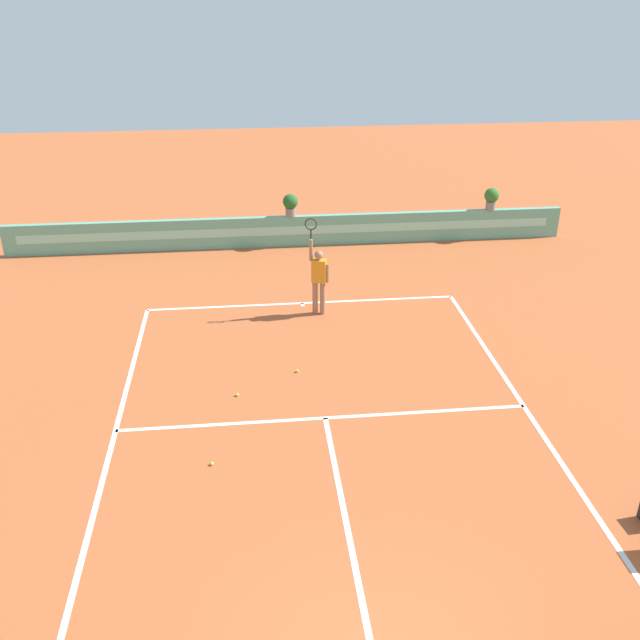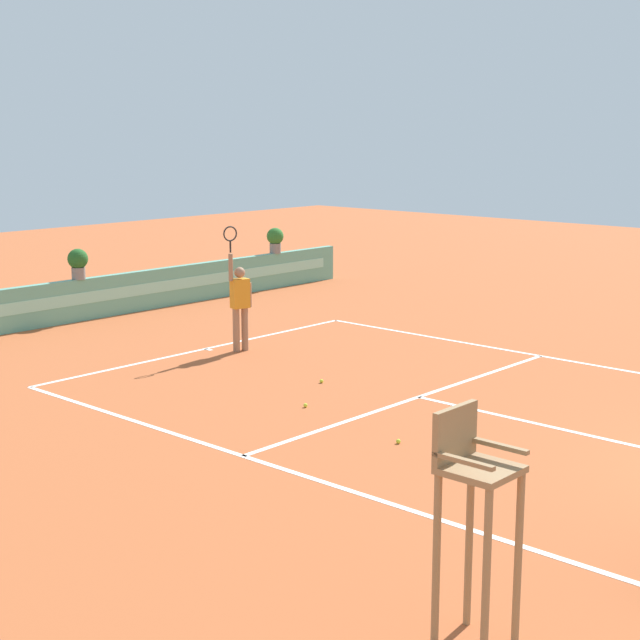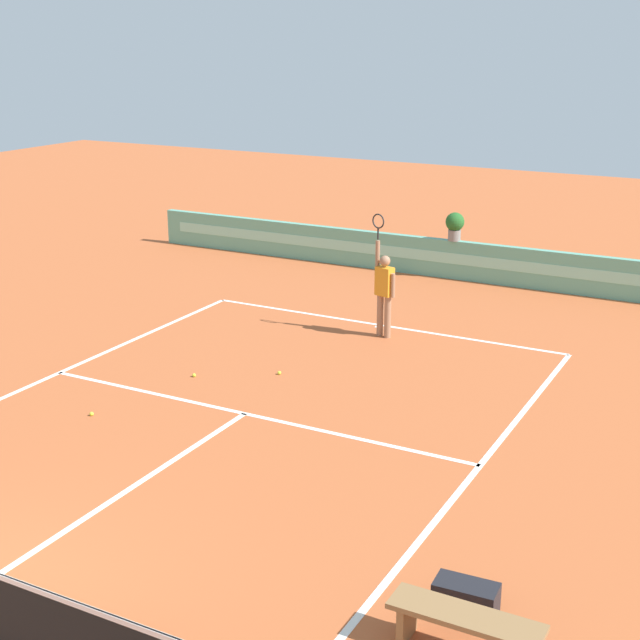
{
  "view_description": "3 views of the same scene",
  "coord_description": "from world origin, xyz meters",
  "px_view_note": "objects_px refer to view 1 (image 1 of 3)",
  "views": [
    {
      "loc": [
        -1.35,
        -5.24,
        7.98
      ],
      "look_at": [
        0.15,
        8.81,
        1.0
      ],
      "focal_mm": 39.43,
      "sensor_mm": 36.0,
      "label": 1
    },
    {
      "loc": [
        -12.99,
        -3.1,
        4.5
      ],
      "look_at": [
        0.15,
        8.81,
        1.0
      ],
      "focal_mm": 54.61,
      "sensor_mm": 36.0,
      "label": 2
    },
    {
      "loc": [
        7.78,
        -5.55,
        6.14
      ],
      "look_at": [
        0.15,
        8.81,
        1.0
      ],
      "focal_mm": 51.59,
      "sensor_mm": 36.0,
      "label": 3
    }
  ],
  "objects_px": {
    "tennis_ball_near_baseline": "(237,395)",
    "potted_plant_centre": "(290,204)",
    "tennis_player": "(319,276)",
    "potted_plant_far_right": "(491,197)",
    "tennis_ball_mid_court": "(212,464)",
    "tennis_ball_by_sideline": "(297,371)"
  },
  "relations": [
    {
      "from": "tennis_ball_mid_court",
      "to": "potted_plant_centre",
      "type": "distance_m",
      "value": 11.56
    },
    {
      "from": "tennis_player",
      "to": "tennis_ball_near_baseline",
      "type": "height_order",
      "value": "tennis_player"
    },
    {
      "from": "tennis_player",
      "to": "tennis_ball_by_sideline",
      "type": "bearing_deg",
      "value": -104.96
    },
    {
      "from": "tennis_player",
      "to": "potted_plant_far_right",
      "type": "bearing_deg",
      "value": 39.65
    },
    {
      "from": "tennis_ball_near_baseline",
      "to": "potted_plant_centre",
      "type": "relative_size",
      "value": 0.09
    },
    {
      "from": "potted_plant_centre",
      "to": "potted_plant_far_right",
      "type": "relative_size",
      "value": 1.0
    },
    {
      "from": "tennis_ball_by_sideline",
      "to": "potted_plant_far_right",
      "type": "height_order",
      "value": "potted_plant_far_right"
    },
    {
      "from": "tennis_player",
      "to": "potted_plant_far_right",
      "type": "distance_m",
      "value": 8.11
    },
    {
      "from": "tennis_ball_mid_court",
      "to": "potted_plant_far_right",
      "type": "bearing_deg",
      "value": 51.92
    },
    {
      "from": "tennis_ball_near_baseline",
      "to": "potted_plant_centre",
      "type": "height_order",
      "value": "potted_plant_centre"
    },
    {
      "from": "tennis_ball_near_baseline",
      "to": "potted_plant_far_right",
      "type": "bearing_deg",
      "value": 47.04
    },
    {
      "from": "tennis_player",
      "to": "potted_plant_centre",
      "type": "xyz_separation_m",
      "value": [
        -0.36,
        5.17,
        0.36
      ]
    },
    {
      "from": "tennis_ball_mid_court",
      "to": "potted_plant_centre",
      "type": "relative_size",
      "value": 0.09
    },
    {
      "from": "tennis_ball_near_baseline",
      "to": "tennis_player",
      "type": "bearing_deg",
      "value": 60.86
    },
    {
      "from": "tennis_ball_mid_court",
      "to": "potted_plant_centre",
      "type": "xyz_separation_m",
      "value": [
        2.23,
        11.26,
        1.38
      ]
    },
    {
      "from": "tennis_ball_by_sideline",
      "to": "potted_plant_centre",
      "type": "relative_size",
      "value": 0.09
    },
    {
      "from": "tennis_ball_by_sideline",
      "to": "potted_plant_centre",
      "type": "xyz_separation_m",
      "value": [
        0.43,
        8.13,
        1.38
      ]
    },
    {
      "from": "potted_plant_far_right",
      "to": "tennis_ball_near_baseline",
      "type": "bearing_deg",
      "value": -132.96
    },
    {
      "from": "tennis_player",
      "to": "tennis_ball_mid_court",
      "type": "relative_size",
      "value": 38.01
    },
    {
      "from": "tennis_player",
      "to": "potted_plant_far_right",
      "type": "height_order",
      "value": "tennis_player"
    },
    {
      "from": "tennis_ball_mid_court",
      "to": "potted_plant_far_right",
      "type": "relative_size",
      "value": 0.09
    },
    {
      "from": "tennis_ball_mid_court",
      "to": "tennis_ball_by_sideline",
      "type": "relative_size",
      "value": 1.0
    }
  ]
}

